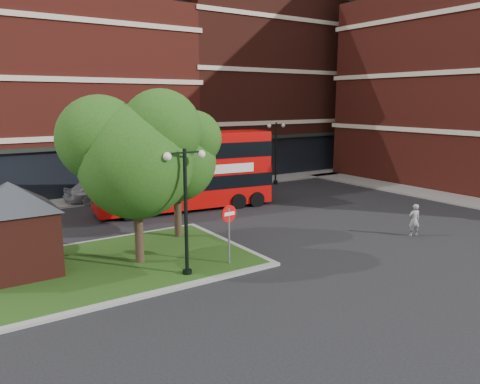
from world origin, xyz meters
TOP-DOWN VIEW (x-y plane):
  - ground at (0.00, 0.00)m, footprint 120.00×120.00m
  - pavement_far at (0.00, 16.50)m, footprint 44.00×3.00m
  - pavement_side at (16.50, 2.00)m, footprint 3.00×28.00m
  - terrace_far_left at (-8.00, 24.00)m, footprint 26.00×12.00m
  - terrace_far_right at (14.00, 24.00)m, footprint 18.00×12.00m
  - traffic_island at (-8.00, 3.00)m, footprint 12.60×7.60m
  - kiosk at (-11.00, 4.00)m, footprint 6.51×6.51m
  - tree_island_west at (-6.60, 2.58)m, footprint 5.40×4.71m
  - tree_island_east at (-3.58, 5.06)m, footprint 4.46×3.90m
  - lamp_island at (-5.50, 0.20)m, footprint 1.72×0.36m
  - lamp_far_left at (2.00, 14.50)m, footprint 1.72×0.36m
  - lamp_far_right at (10.00, 14.50)m, footprint 1.72×0.36m
  - bus at (-0.27, 10.50)m, footprint 11.24×3.87m
  - woman at (6.65, -1.11)m, footprint 0.70×0.58m
  - car_silver at (-3.93, 16.00)m, footprint 4.82×2.35m
  - car_white at (3.00, 16.00)m, footprint 4.34×1.59m
  - no_entry_sign at (-3.50, 0.33)m, footprint 0.72×0.13m

SIDE VIEW (x-z plane):
  - ground at x=0.00m, z-range 0.00..0.00m
  - pavement_far at x=0.00m, z-range 0.00..0.12m
  - pavement_side at x=16.50m, z-range 0.00..0.12m
  - traffic_island at x=-8.00m, z-range -0.01..0.14m
  - car_white at x=3.00m, z-range 0.00..1.42m
  - car_silver at x=-3.93m, z-range 0.00..1.58m
  - woman at x=6.65m, z-range 0.00..1.65m
  - no_entry_sign at x=-3.50m, z-range 0.55..3.16m
  - kiosk at x=-11.00m, z-range 0.52..4.12m
  - bus at x=-0.27m, z-range 0.66..4.86m
  - lamp_island at x=-5.50m, z-range 0.33..5.33m
  - lamp_far_left at x=2.00m, z-range 0.33..5.33m
  - lamp_far_right at x=10.00m, z-range 0.33..5.33m
  - tree_island_east at x=-3.58m, z-range 1.10..7.39m
  - tree_island_west at x=-6.60m, z-range 1.19..8.40m
  - terrace_far_left at x=-8.00m, z-range 0.00..14.00m
  - terrace_far_right at x=14.00m, z-range 0.00..16.00m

